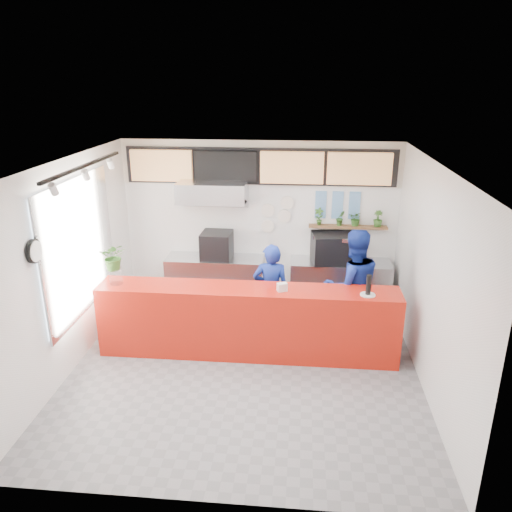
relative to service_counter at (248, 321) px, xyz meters
The scene contains 46 objects.
floor 0.68m from the service_counter, 90.00° to the right, with size 5.00×5.00×0.00m, color slate.
ceiling 2.48m from the service_counter, 90.00° to the right, with size 5.00×5.00×0.00m, color silver.
wall_back 2.30m from the service_counter, 90.00° to the left, with size 5.00×5.00×0.00m, color white.
wall_left 2.70m from the service_counter, behind, with size 5.00×5.00×0.00m, color white.
wall_right 2.70m from the service_counter, ahead, with size 5.00×5.00×0.00m, color white.
service_counter is the anchor object (origin of this frame).
cream_band 2.93m from the service_counter, 90.00° to the left, with size 5.00×0.02×0.80m, color beige.
prep_bench 1.97m from the service_counter, 113.96° to the left, with size 1.80×0.60×0.90m, color #B2B5BA.
panini_oven 2.04m from the service_counter, 112.90° to the left, with size 0.54×0.54×0.49m, color black.
extraction_hood 2.50m from the service_counter, 114.57° to the left, with size 1.20×0.70×0.35m, color #B2B5BA.
hood_lip 2.38m from the service_counter, 114.57° to the left, with size 1.20×0.70×0.08m, color #B2B5BA.
right_bench 2.35m from the service_counter, 50.19° to the left, with size 1.80×0.60×0.90m, color #B2B5BA.
espresso_machine 2.35m from the service_counter, 52.60° to the left, with size 0.80×0.57×0.52m, color black.
espresso_tray 2.41m from the service_counter, 52.60° to the left, with size 0.70×0.49×0.06m, color #A0A3A7.
herb_shelf 2.73m from the service_counter, 51.34° to the left, with size 1.40×0.18×0.04m, color brown.
menu_board_far_left 3.31m from the service_counter, 131.47° to the left, with size 1.10×0.10×0.55m, color tan.
menu_board_mid_left 2.88m from the service_counter, 106.59° to the left, with size 1.10×0.10×0.55m, color black.
menu_board_mid_right 2.87m from the service_counter, 73.94° to the left, with size 1.10×0.10×0.55m, color tan.
menu_board_far_right 3.30m from the service_counter, 48.86° to the left, with size 1.10×0.10×0.55m, color tan.
soffit 2.87m from the service_counter, 90.00° to the left, with size 4.80×0.04×0.65m, color black.
window_pane 2.73m from the service_counter, behind, with size 0.04×2.20×1.90m, color silver.
window_frame 2.71m from the service_counter, behind, with size 0.03×2.30×2.00m, color #B2B5BA.
wall_clock_rim 3.16m from the service_counter, 152.15° to the right, with size 0.30×0.30×0.05m, color black.
wall_clock_face 3.14m from the service_counter, 151.85° to the right, with size 0.26×0.26×0.02m, color white.
track_rail 3.21m from the service_counter, 169.22° to the right, with size 0.05×2.40×0.04m, color black.
dec_plate_a 2.40m from the service_counter, 85.86° to the left, with size 0.24×0.24×0.03m, color silver.
dec_plate_b 2.39m from the service_counter, 77.74° to the left, with size 0.24×0.24×0.03m, color silver.
dec_plate_c 2.26m from the service_counter, 85.86° to the left, with size 0.24×0.24×0.03m, color silver.
dec_plate_d 2.52m from the service_counter, 76.42° to the left, with size 0.24×0.24×0.03m, color silver.
photo_frame_a 2.76m from the service_counter, 62.13° to the left, with size 0.20×0.02×0.25m, color #598CBF.
photo_frame_b 2.90m from the service_counter, 56.06° to the left, with size 0.20×0.02×0.25m, color #598CBF.
photo_frame_c 3.05m from the service_counter, 50.74° to the left, with size 0.20×0.02×0.25m, color #598CBF.
photo_frame_d 2.64m from the service_counter, 62.13° to the left, with size 0.20×0.02×0.25m, color #598CBF.
photo_frame_e 2.78m from the service_counter, 56.06° to the left, with size 0.20×0.02×0.25m, color #598CBF.
photo_frame_f 2.94m from the service_counter, 50.74° to the left, with size 0.20×0.02×0.25m, color #598CBF.
staff_center 0.72m from the service_counter, 62.61° to the left, with size 0.58×0.38×1.59m, color navy.
staff_right 1.73m from the service_counter, 19.31° to the left, with size 0.92×0.71×1.89m, color navy.
herb_a 2.54m from the service_counter, 61.72° to the left, with size 0.17×0.11×0.32m, color #2F5B20.
herb_b 2.71m from the service_counter, 53.89° to the left, with size 0.15×0.12×0.28m, color #2F5B20.
herb_c 2.87m from the service_counter, 49.01° to the left, with size 0.25×0.21×0.27m, color #2F5B20.
herb_d 3.12m from the service_counter, 43.34° to the left, with size 0.16×0.15×0.29m, color #2F5B20.
glass_vase 2.10m from the service_counter, behind, with size 0.20×0.20×0.25m, color silver.
basil_vase 2.22m from the service_counter, behind, with size 0.38×0.33×0.42m, color #2F5B20.
napkin_holder 0.80m from the service_counter, ahead, with size 0.14×0.09×0.12m, color silver.
white_plate 1.83m from the service_counter, ahead, with size 0.22×0.22×0.02m, color silver.
pepper_mill 1.88m from the service_counter, ahead, with size 0.07×0.07×0.29m, color black.
Camera 1 is at (0.76, -6.32, 4.04)m, focal length 35.00 mm.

